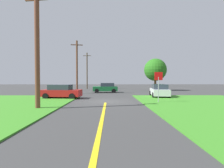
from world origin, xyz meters
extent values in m
plane|color=#3B3B3B|center=(0.00, 0.00, 0.00)|extent=(120.00, 120.00, 0.00)
cube|color=#3B8B25|center=(9.45, -4.00, 0.04)|extent=(12.00, 20.00, 0.08)
cube|color=yellow|center=(0.00, -8.00, 0.01)|extent=(0.20, 14.00, 0.01)
cylinder|color=#9EA0A8|center=(5.04, -1.15, 1.23)|extent=(0.07, 0.07, 2.47)
cube|color=red|center=(5.04, -1.15, 2.55)|extent=(0.76, 0.09, 0.76)
cube|color=#196B33|center=(-0.42, 12.12, 0.64)|extent=(4.23, 2.09, 0.76)
cube|color=#2D3842|center=(-0.05, 12.14, 1.32)|extent=(2.36, 1.75, 0.60)
cylinder|color=black|center=(-1.75, 11.14, 0.34)|extent=(0.69, 0.27, 0.68)
cylinder|color=black|center=(-1.87, 12.91, 0.34)|extent=(0.69, 0.27, 0.68)
cylinder|color=black|center=(1.04, 11.32, 0.34)|extent=(0.69, 0.27, 0.68)
cylinder|color=black|center=(0.92, 13.10, 0.34)|extent=(0.69, 0.27, 0.68)
cube|color=red|center=(-5.23, 2.87, 0.64)|extent=(4.65, 2.29, 0.76)
cube|color=#2D3842|center=(-5.39, 2.88, 1.32)|extent=(2.62, 1.87, 0.60)
cylinder|color=black|center=(-3.62, 3.62, 0.34)|extent=(0.70, 0.29, 0.68)
cylinder|color=black|center=(-3.80, 1.81, 0.34)|extent=(0.70, 0.29, 0.68)
cylinder|color=black|center=(-6.66, 3.92, 0.34)|extent=(0.70, 0.29, 0.68)
cylinder|color=black|center=(-6.84, 2.11, 0.34)|extent=(0.70, 0.29, 0.68)
cube|color=silver|center=(6.71, 4.58, 0.64)|extent=(2.40, 4.63, 0.76)
cube|color=#2D3842|center=(6.69, 4.40, 1.32)|extent=(1.95, 2.62, 0.60)
cylinder|color=black|center=(5.95, 6.19, 0.34)|extent=(0.29, 0.70, 0.68)
cylinder|color=black|center=(7.81, 5.98, 0.34)|extent=(0.29, 0.70, 0.68)
cylinder|color=black|center=(5.61, 3.18, 0.34)|extent=(0.29, 0.70, 0.68)
cylinder|color=black|center=(7.48, 2.97, 0.34)|extent=(0.29, 0.70, 0.68)
cylinder|color=brown|center=(-5.04, -4.45, 4.45)|extent=(0.36, 0.36, 8.91)
cube|color=brown|center=(-5.04, -4.45, 8.20)|extent=(1.80, 0.40, 0.12)
cylinder|color=brown|center=(-4.63, 9.32, 4.06)|extent=(0.28, 0.28, 8.13)
cube|color=brown|center=(-4.63, 9.32, 7.48)|extent=(1.80, 0.41, 0.12)
cylinder|color=#4D3F2C|center=(-4.89, 23.09, 4.16)|extent=(0.26, 0.26, 8.31)
cube|color=#4D3F2C|center=(-4.89, 23.09, 7.65)|extent=(1.80, 0.28, 0.12)
cylinder|color=brown|center=(9.35, 17.03, 1.18)|extent=(0.42, 0.42, 2.36)
sphere|color=#266C19|center=(9.35, 17.03, 4.11)|extent=(4.39, 4.39, 4.39)
camera|label=1|loc=(0.46, -17.94, 2.26)|focal=28.52mm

